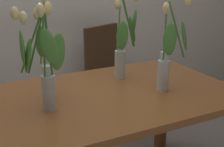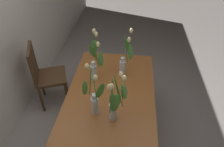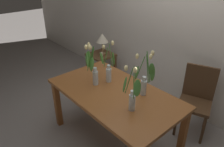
{
  "view_description": "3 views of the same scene",
  "coord_description": "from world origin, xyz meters",
  "px_view_note": "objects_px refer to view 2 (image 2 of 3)",
  "views": [
    {
      "loc": [
        -0.65,
        -1.47,
        1.41
      ],
      "look_at": [
        0.06,
        -0.06,
        0.88
      ],
      "focal_mm": 50.01,
      "sensor_mm": 36.0,
      "label": 1
    },
    {
      "loc": [
        -1.52,
        -0.19,
        2.22
      ],
      "look_at": [
        0.06,
        -0.01,
        0.99
      ],
      "focal_mm": 33.31,
      "sensor_mm": 36.0,
      "label": 2
    },
    {
      "loc": [
        1.59,
        -1.44,
        2.11
      ],
      "look_at": [
        -0.03,
        -0.01,
        0.98
      ],
      "focal_mm": 34.6,
      "sensor_mm": 36.0,
      "label": 3
    }
  ],
  "objects_px": {
    "dining_table": "(110,102)",
    "dining_chair": "(44,73)",
    "tulip_vase_0": "(94,99)",
    "tulip_vase_2": "(95,62)",
    "tulip_vase_1": "(125,61)",
    "tulip_vase_3": "(115,103)"
  },
  "relations": [
    {
      "from": "dining_chair",
      "to": "tulip_vase_3",
      "type": "bearing_deg",
      "value": -129.72
    },
    {
      "from": "tulip_vase_0",
      "to": "dining_chair",
      "type": "height_order",
      "value": "tulip_vase_0"
    },
    {
      "from": "tulip_vase_2",
      "to": "dining_chair",
      "type": "distance_m",
      "value": 0.91
    },
    {
      "from": "tulip_vase_3",
      "to": "tulip_vase_2",
      "type": "bearing_deg",
      "value": 25.61
    },
    {
      "from": "tulip_vase_2",
      "to": "tulip_vase_3",
      "type": "height_order",
      "value": "tulip_vase_2"
    },
    {
      "from": "tulip_vase_0",
      "to": "tulip_vase_3",
      "type": "distance_m",
      "value": 0.21
    },
    {
      "from": "tulip_vase_0",
      "to": "tulip_vase_1",
      "type": "bearing_deg",
      "value": -20.26
    },
    {
      "from": "dining_table",
      "to": "tulip_vase_1",
      "type": "bearing_deg",
      "value": -16.53
    },
    {
      "from": "dining_table",
      "to": "dining_chair",
      "type": "relative_size",
      "value": 1.72
    },
    {
      "from": "tulip_vase_2",
      "to": "dining_chair",
      "type": "xyz_separation_m",
      "value": [
        0.28,
        0.76,
        -0.43
      ]
    },
    {
      "from": "dining_table",
      "to": "tulip_vase_1",
      "type": "height_order",
      "value": "tulip_vase_1"
    },
    {
      "from": "tulip_vase_3",
      "to": "dining_chair",
      "type": "bearing_deg",
      "value": 50.28
    },
    {
      "from": "tulip_vase_0",
      "to": "tulip_vase_2",
      "type": "height_order",
      "value": "tulip_vase_2"
    },
    {
      "from": "dining_table",
      "to": "tulip_vase_1",
      "type": "xyz_separation_m",
      "value": [
        0.38,
        -0.11,
        0.27
      ]
    },
    {
      "from": "tulip_vase_0",
      "to": "tulip_vase_1",
      "type": "relative_size",
      "value": 1.0
    },
    {
      "from": "tulip_vase_2",
      "to": "tulip_vase_3",
      "type": "xyz_separation_m",
      "value": [
        -0.59,
        -0.28,
        0.02
      ]
    },
    {
      "from": "tulip_vase_2",
      "to": "dining_table",
      "type": "bearing_deg",
      "value": -144.14
    },
    {
      "from": "dining_chair",
      "to": "tulip_vase_2",
      "type": "bearing_deg",
      "value": -109.99
    },
    {
      "from": "tulip_vase_1",
      "to": "tulip_vase_2",
      "type": "bearing_deg",
      "value": 108.35
    },
    {
      "from": "tulip_vase_1",
      "to": "tulip_vase_0",
      "type": "bearing_deg",
      "value": 159.74
    },
    {
      "from": "dining_table",
      "to": "tulip_vase_2",
      "type": "height_order",
      "value": "tulip_vase_2"
    },
    {
      "from": "tulip_vase_1",
      "to": "tulip_vase_3",
      "type": "bearing_deg",
      "value": 177.19
    }
  ]
}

